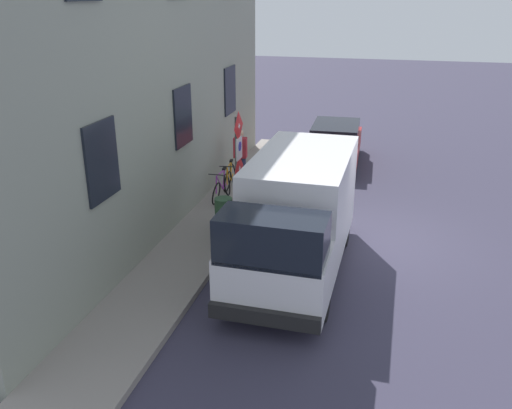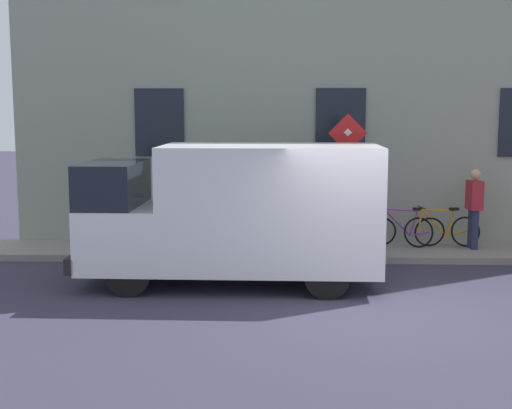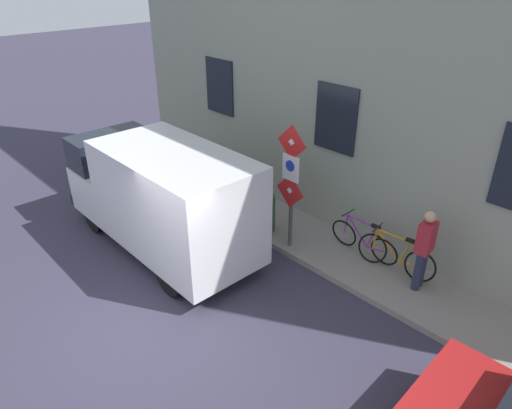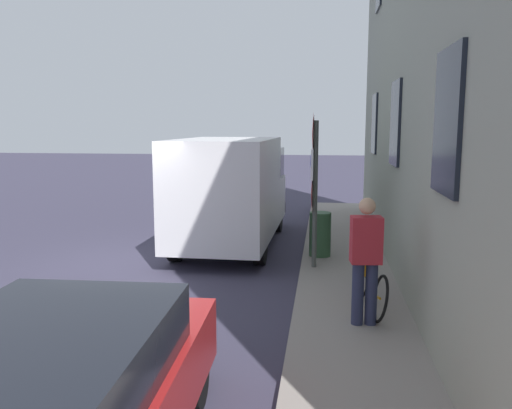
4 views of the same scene
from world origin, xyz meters
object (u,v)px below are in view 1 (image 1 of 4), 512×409
sign_post_stacked (239,156)px  parked_hatchback (335,142)px  pedestrian (240,155)px  bicycle_purple (222,186)px  bicycle_orange (230,178)px  delivery_van (296,214)px  litter_bin (224,215)px

sign_post_stacked → parked_hatchback: (-1.75, -6.31, -1.15)m
pedestrian → parked_hatchback: bearing=-41.9°
bicycle_purple → parked_hatchback: bearing=151.7°
sign_post_stacked → bicycle_orange: size_ratio=1.61×
parked_hatchback → bicycle_orange: (2.67, 4.14, -0.22)m
sign_post_stacked → bicycle_orange: sign_post_stacked is taller
delivery_van → litter_bin: bearing=-120.6°
delivery_van → parked_hatchback: size_ratio=1.32×
delivery_van → bicycle_orange: size_ratio=3.12×
parked_hatchback → litter_bin: bearing=-16.9°
delivery_van → litter_bin: delivery_van is taller
delivery_van → pedestrian: 5.61m
bicycle_purple → litter_bin: (-0.78, 2.25, 0.08)m
delivery_van → bicycle_purple: bearing=-140.3°
sign_post_stacked → delivery_van: bearing=131.8°
sign_post_stacked → bicycle_purple: bearing=-56.0°
sign_post_stacked → pedestrian: 3.02m
bicycle_purple → pedestrian: (-0.15, -1.43, 0.56)m
sign_post_stacked → bicycle_purple: 2.15m
pedestrian → sign_post_stacked: bearing=-170.7°
bicycle_purple → pedestrian: pedestrian is taller
parked_hatchback → bicycle_orange: bearing=-35.0°
bicycle_purple → pedestrian: bearing=174.1°
bicycle_orange → bicycle_purple: (0.00, 0.80, 0.00)m
bicycle_orange → bicycle_purple: bearing=-7.2°
delivery_van → pedestrian: delivery_van is taller
pedestrian → bicycle_purple: bearing=167.7°
delivery_van → bicycle_purple: (2.83, -3.50, -0.82)m
sign_post_stacked → bicycle_orange: (0.93, -2.17, -1.38)m
pedestrian → bicycle_orange: bearing=160.3°
parked_hatchback → delivery_van: bearing=-1.0°
delivery_van → bicycle_orange: delivery_van is taller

